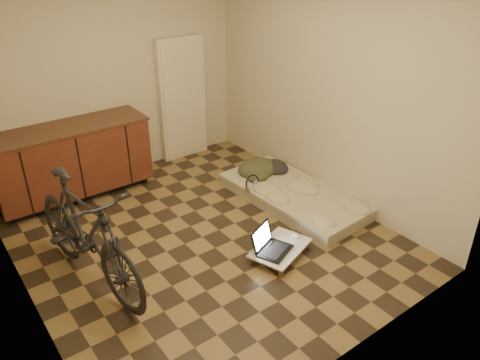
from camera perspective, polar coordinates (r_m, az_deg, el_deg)
room_shell at (r=4.48m, az=-5.24°, el=6.85°), size 3.50×4.00×2.60m
cabinets at (r=5.99m, az=-19.80°, el=2.18°), size 1.84×0.62×0.91m
appliance_panel at (r=6.67m, az=-7.06°, el=9.78°), size 0.70×0.10×1.70m
bicycle at (r=4.37m, az=-18.31°, el=-5.66°), size 0.79×1.87×1.18m
futon at (r=5.71m, az=6.54°, el=-1.89°), size 0.98×1.89×0.16m
clothing_pile at (r=6.04m, az=2.77°, el=2.06°), size 0.60×0.51×0.23m
headphones at (r=5.64m, az=1.53°, el=-0.28°), size 0.25×0.23×0.16m
lap_desk at (r=4.77m, az=4.93°, el=-8.28°), size 0.73×0.59×0.11m
laptop at (r=4.69m, az=3.73°, el=-7.99°), size 0.44×0.42×0.24m
mouse at (r=4.92m, az=6.70°, el=-6.74°), size 0.07×0.10×0.04m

